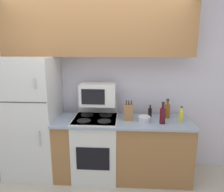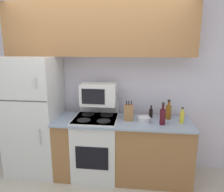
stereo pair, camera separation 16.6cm
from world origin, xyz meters
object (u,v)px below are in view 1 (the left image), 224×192
bowl (144,119)px  refrigerator (32,117)px  microwave (98,94)px  bottle_whiskey (167,110)px  knife_block (129,112)px  bottle_soy_sauce (150,112)px  bottle_cooking_spray (181,116)px  stove (96,146)px  bottle_wine_red (163,115)px

bowl → refrigerator: bearing=176.5°
microwave → bottle_whiskey: microwave is taller
refrigerator → knife_block: 1.43m
microwave → bottle_soy_sauce: bearing=3.7°
bottle_whiskey → bottle_cooking_spray: 0.22m
knife_block → bottle_cooking_spray: knife_block is taller
microwave → bowl: (0.66, -0.17, -0.30)m
bottle_whiskey → bottle_cooking_spray: bearing=-43.4°
bottle_soy_sauce → bottle_whiskey: bearing=-7.9°
refrigerator → stove: 1.04m
bottle_soy_sauce → microwave: bearing=-176.3°
microwave → bottle_wine_red: size_ratio=1.68×
bottle_cooking_spray → bottle_wine_red: bearing=-161.1°
refrigerator → microwave: size_ratio=3.49×
bottle_cooking_spray → bottle_whiskey: bearing=136.6°
refrigerator → bottle_soy_sauce: (1.74, 0.12, 0.08)m
knife_block → bottle_cooking_spray: 0.72m
refrigerator → stove: bearing=-3.0°
bowl → bottle_wine_red: (0.24, -0.06, 0.08)m
stove → bottle_wine_red: bearing=-6.5°
refrigerator → stove: refrigerator is taller
bottle_soy_sauce → bottle_wine_red: (0.14, -0.28, 0.05)m
refrigerator → stove: (0.95, -0.05, -0.41)m
refrigerator → bowl: (1.63, -0.10, 0.05)m
knife_block → bottle_cooking_spray: bearing=-2.1°
bottle_soy_sauce → bottle_cooking_spray: (0.40, -0.19, 0.02)m
bottle_whiskey → bottle_wine_red: size_ratio=0.93×
bottle_whiskey → microwave: bearing=-179.2°
refrigerator → bottle_cooking_spray: size_ratio=7.99×
stove → bottle_whiskey: bottle_whiskey is taller
bottle_cooking_spray → microwave: bearing=173.2°
bottle_cooking_spray → bottle_soy_sauce: bearing=155.2°
knife_block → bottle_soy_sauce: (0.32, 0.16, -0.04)m
knife_block → bottle_soy_sauce: 0.36m
stove → bottle_whiskey: 1.16m
stove → microwave: (0.03, 0.12, 0.76)m
refrigerator → bowl: 1.64m
bottle_cooking_spray → bowl: bearing=-176.0°
bottle_soy_sauce → bottle_cooking_spray: bearing=-24.8°
stove → bowl: size_ratio=6.10×
knife_block → bowl: 0.23m
stove → bottle_wine_red: (0.92, -0.11, 0.53)m
refrigerator → bottle_whiskey: bearing=2.5°
bottle_wine_red → bottle_soy_sauce: bearing=116.2°
stove → bowl: (0.68, -0.05, 0.46)m
stove → bottle_soy_sauce: bearing=12.3°
knife_block → bowl: knife_block is taller
bowl → bottle_cooking_spray: (0.50, 0.04, 0.04)m
microwave → knife_block: 0.51m
bottle_wine_red → bowl: bearing=166.7°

